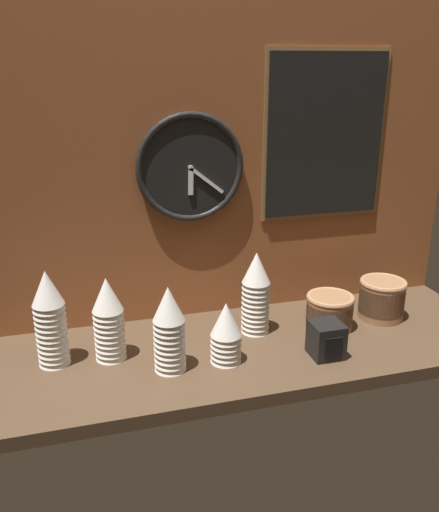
{
  "coord_description": "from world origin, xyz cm",
  "views": [
    {
      "loc": [
        -50.52,
        -141.72,
        82.81
      ],
      "look_at": [
        -9.58,
        4.0,
        28.26
      ],
      "focal_mm": 38.0,
      "sensor_mm": 36.0,
      "label": 1
    }
  ],
  "objects": [
    {
      "name": "ground_plane",
      "position": [
        0.0,
        0.0,
        -2.0
      ],
      "size": [
        160.0,
        56.0,
        4.0
      ],
      "primitive_type": "cube",
      "color": "#4C3826"
    },
    {
      "name": "wall_tiled_back",
      "position": [
        0.0,
        26.5,
        52.5
      ],
      "size": [
        160.0,
        3.0,
        105.0
      ],
      "color": "brown",
      "rests_on": "ground_plane"
    },
    {
      "name": "cup_stack_far_left",
      "position": [
        -59.37,
        3.88,
        14.42
      ],
      "size": [
        9.06,
        9.06,
        28.85
      ],
      "color": "white",
      "rests_on": "ground_plane"
    },
    {
      "name": "cup_stack_center_right",
      "position": [
        3.21,
        6.9,
        13.57
      ],
      "size": [
        9.06,
        9.06,
        27.14
      ],
      "color": "white",
      "rests_on": "ground_plane"
    },
    {
      "name": "cup_stack_center",
      "position": [
        -11.15,
        -8.45,
        9.31
      ],
      "size": [
        9.06,
        9.06,
        18.63
      ],
      "color": "white",
      "rests_on": "ground_plane"
    },
    {
      "name": "cup_stack_center_left",
      "position": [
        -27.59,
        -8.35,
        12.72
      ],
      "size": [
        9.06,
        9.06,
        25.44
      ],
      "color": "white",
      "rests_on": "ground_plane"
    },
    {
      "name": "cup_stack_left",
      "position": [
        -43.3,
        2.61,
        12.72
      ],
      "size": [
        9.06,
        9.06,
        25.44
      ],
      "color": "white",
      "rests_on": "ground_plane"
    },
    {
      "name": "bowl_stack_right",
      "position": [
        27.59,
        3.02,
        6.03
      ],
      "size": [
        15.57,
        15.57,
        11.34
      ],
      "color": "#996B47",
      "rests_on": "ground_plane"
    },
    {
      "name": "bowl_stack_far_right",
      "position": [
        48.03,
        5.09,
        7.13
      ],
      "size": [
        15.57,
        15.57,
        13.55
      ],
      "color": "#996B47",
      "rests_on": "ground_plane"
    },
    {
      "name": "wall_clock",
      "position": [
        -13.62,
        23.46,
        51.36
      ],
      "size": [
        34.61,
        2.7,
        34.61
      ],
      "color": "black"
    },
    {
      "name": "menu_board",
      "position": [
        32.59,
        24.35,
        59.44
      ],
      "size": [
        43.52,
        1.32,
        55.38
      ],
      "color": "olive"
    },
    {
      "name": "napkin_dispenser",
      "position": [
        18.35,
        -13.41,
        5.29
      ],
      "size": [
        9.17,
        9.59,
        10.58
      ],
      "color": "black",
      "rests_on": "ground_plane"
    }
  ]
}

